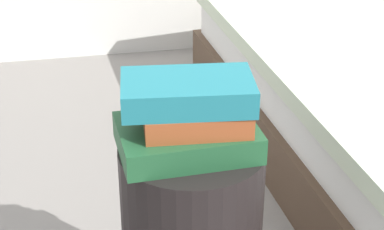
# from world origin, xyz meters

# --- Properties ---
(book_forest) EXTENTS (0.31, 0.22, 0.06)m
(book_forest) POSITION_xyz_m (-0.01, -0.00, 0.60)
(book_forest) COLOR #1E512D
(book_forest) RESTS_ON side_table
(book_rust) EXTENTS (0.24, 0.20, 0.05)m
(book_rust) POSITION_xyz_m (0.01, 0.01, 0.65)
(book_rust) COLOR #994723
(book_rust) RESTS_ON book_forest
(book_teal) EXTENTS (0.30, 0.19, 0.06)m
(book_teal) POSITION_xyz_m (-0.01, 0.00, 0.71)
(book_teal) COLOR #1E727F
(book_teal) RESTS_ON book_rust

